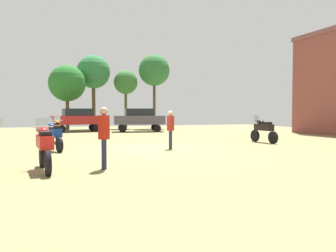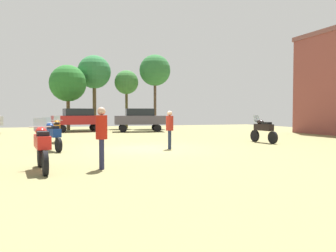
{
  "view_description": "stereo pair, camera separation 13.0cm",
  "coord_description": "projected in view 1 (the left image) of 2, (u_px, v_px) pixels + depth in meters",
  "views": [
    {
      "loc": [
        -4.49,
        -14.95,
        1.69
      ],
      "look_at": [
        3.17,
        6.07,
        0.8
      ],
      "focal_mm": 36.48,
      "sensor_mm": 36.0,
      "label": 1
    },
    {
      "loc": [
        -4.36,
        -14.99,
        1.69
      ],
      "look_at": [
        3.17,
        6.07,
        0.8
      ],
      "focal_mm": 36.48,
      "sensor_mm": 36.0,
      "label": 2
    }
  ],
  "objects": [
    {
      "name": "ground_plane",
      "position": [
        148.0,
        149.0,
        15.63
      ],
      "size": [
        44.0,
        52.0,
        0.02
      ],
      "color": "olive"
    },
    {
      "name": "motorcycle_1",
      "position": [
        53.0,
        134.0,
        14.85
      ],
      "size": [
        0.85,
        2.12,
        1.45
      ],
      "rotation": [
        0.0,
        0.0,
        0.3
      ],
      "color": "black",
      "rests_on": "ground"
    },
    {
      "name": "motorcycle_3",
      "position": [
        263.0,
        129.0,
        18.84
      ],
      "size": [
        0.62,
        2.18,
        1.5
      ],
      "rotation": [
        0.0,
        0.0,
        0.07
      ],
      "color": "black",
      "rests_on": "ground"
    },
    {
      "name": "motorcycle_4",
      "position": [
        57.0,
        129.0,
        18.9
      ],
      "size": [
        0.62,
        2.12,
        1.48
      ],
      "rotation": [
        0.0,
        0.0,
        -0.05
      ],
      "color": "black",
      "rests_on": "ground"
    },
    {
      "name": "motorcycle_8",
      "position": [
        44.0,
        145.0,
        9.69
      ],
      "size": [
        0.62,
        2.27,
        1.5
      ],
      "rotation": [
        0.0,
        0.0,
        0.1
      ],
      "color": "black",
      "rests_on": "ground"
    },
    {
      "name": "car_2",
      "position": [
        78.0,
        118.0,
        29.35
      ],
      "size": [
        4.48,
        2.3,
        2.0
      ],
      "rotation": [
        0.0,
        0.0,
        1.69
      ],
      "color": "black",
      "rests_on": "ground"
    },
    {
      "name": "car_4",
      "position": [
        139.0,
        118.0,
        29.5
      ],
      "size": [
        4.53,
        2.46,
        2.0
      ],
      "rotation": [
        0.0,
        0.0,
        1.41
      ],
      "color": "black",
      "rests_on": "ground"
    },
    {
      "name": "person_1",
      "position": [
        104.0,
        133.0,
        10.01
      ],
      "size": [
        0.4,
        0.4,
        1.83
      ],
      "rotation": [
        0.0,
        0.0,
        1.36
      ],
      "color": "#232444",
      "rests_on": "ground"
    },
    {
      "name": "person_2",
      "position": [
        171.0,
        127.0,
        15.54
      ],
      "size": [
        0.45,
        0.45,
        1.74
      ],
      "rotation": [
        0.0,
        0.0,
        4.28
      ],
      "color": "#212B45",
      "rests_on": "ground"
    },
    {
      "name": "tree_2",
      "position": [
        154.0,
        71.0,
        35.27
      ],
      "size": [
        3.21,
        3.21,
        7.63
      ],
      "color": "#4E3B2C",
      "rests_on": "ground"
    },
    {
      "name": "tree_3",
      "position": [
        126.0,
        83.0,
        35.08
      ],
      "size": [
        2.45,
        2.45,
        6.0
      ],
      "color": "#4D4826",
      "rests_on": "ground"
    },
    {
      "name": "tree_4",
      "position": [
        93.0,
        72.0,
        34.16
      ],
      "size": [
        3.32,
        3.32,
        7.39
      ],
      "color": "brown",
      "rests_on": "ground"
    },
    {
      "name": "tree_5",
      "position": [
        67.0,
        83.0,
        31.9
      ],
      "size": [
        3.42,
        3.42,
        6.11
      ],
      "color": "brown",
      "rests_on": "ground"
    }
  ]
}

